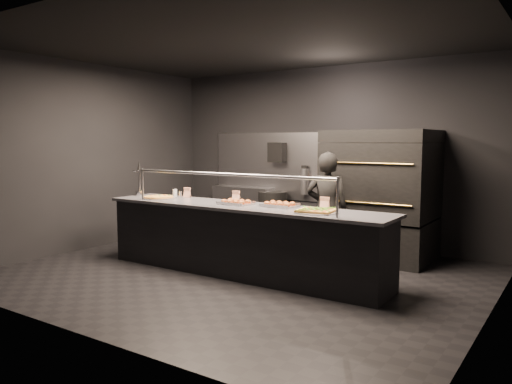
% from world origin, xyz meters
% --- Properties ---
extents(room, '(6.04, 6.00, 3.00)m').
position_xyz_m(room, '(-0.02, 0.05, 1.50)').
color(room, black).
rests_on(room, ground).
extents(service_counter, '(4.10, 0.78, 1.37)m').
position_xyz_m(service_counter, '(0.00, -0.00, 0.46)').
color(service_counter, black).
rests_on(service_counter, ground).
extents(pizza_oven, '(1.50, 1.23, 1.91)m').
position_xyz_m(pizza_oven, '(1.20, 1.90, 0.97)').
color(pizza_oven, black).
rests_on(pizza_oven, ground).
extents(prep_shelf, '(1.20, 0.35, 0.90)m').
position_xyz_m(prep_shelf, '(-1.60, 2.32, 0.45)').
color(prep_shelf, '#99999E').
rests_on(prep_shelf, ground).
extents(towel_dispenser, '(0.30, 0.20, 0.35)m').
position_xyz_m(towel_dispenser, '(-0.90, 2.39, 1.55)').
color(towel_dispenser, black).
rests_on(towel_dispenser, room).
extents(fire_extinguisher, '(0.14, 0.14, 0.51)m').
position_xyz_m(fire_extinguisher, '(-0.35, 2.40, 1.06)').
color(fire_extinguisher, '#B2B2B7').
rests_on(fire_extinguisher, room).
extents(beer_tap, '(0.14, 0.20, 0.54)m').
position_xyz_m(beer_tap, '(-1.95, 0.06, 1.07)').
color(beer_tap, silver).
rests_on(beer_tap, service_counter).
extents(round_pizza, '(0.49, 0.49, 0.03)m').
position_xyz_m(round_pizza, '(-1.45, -0.04, 0.94)').
color(round_pizza, silver).
rests_on(round_pizza, service_counter).
extents(slider_tray_a, '(0.46, 0.37, 0.07)m').
position_xyz_m(slider_tray_a, '(-0.10, 0.03, 0.95)').
color(slider_tray_a, silver).
rests_on(slider_tray_a, service_counter).
extents(slider_tray_b, '(0.47, 0.37, 0.07)m').
position_xyz_m(slider_tray_b, '(0.50, 0.15, 0.95)').
color(slider_tray_b, silver).
rests_on(slider_tray_b, service_counter).
extents(square_pizza, '(0.53, 0.53, 0.05)m').
position_xyz_m(square_pizza, '(1.12, -0.05, 0.94)').
color(square_pizza, silver).
rests_on(square_pizza, service_counter).
extents(condiment_jar, '(0.17, 0.07, 0.11)m').
position_xyz_m(condiment_jar, '(-1.37, 0.26, 0.97)').
color(condiment_jar, silver).
rests_on(condiment_jar, service_counter).
extents(tent_cards, '(2.37, 0.04, 0.15)m').
position_xyz_m(tent_cards, '(-0.13, 0.28, 1.00)').
color(tent_cards, white).
rests_on(tent_cards, service_counter).
extents(trash_bin, '(0.51, 0.51, 0.86)m').
position_xyz_m(trash_bin, '(-0.89, 2.22, 0.43)').
color(trash_bin, black).
rests_on(trash_bin, ground).
extents(worker, '(0.66, 0.50, 1.61)m').
position_xyz_m(worker, '(0.77, 0.97, 0.80)').
color(worker, black).
rests_on(worker, ground).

